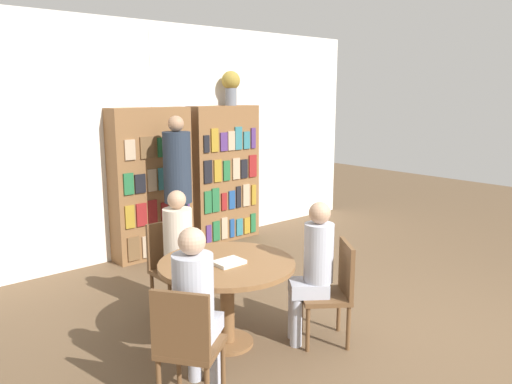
{
  "coord_description": "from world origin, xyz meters",
  "views": [
    {
      "loc": [
        -3.7,
        -1.83,
        2.12
      ],
      "look_at": [
        -0.21,
        2.18,
        1.05
      ],
      "focal_mm": 35.0,
      "sensor_mm": 36.0,
      "label": 1
    }
  ],
  "objects_px": {
    "reading_table": "(227,277)",
    "seated_reader_back": "(195,300)",
    "bookshelf_left": "(151,184)",
    "seated_reader_right": "(313,265)",
    "chair_far_side": "(334,287)",
    "bookshelf_right": "(224,174)",
    "chair_near_camera": "(187,342)",
    "seated_reader_left": "(180,246)",
    "flower_vase": "(231,85)",
    "librarian_standing": "(177,174)",
    "chair_left_side": "(171,262)"
  },
  "relations": [
    {
      "from": "bookshelf_left",
      "to": "seated_reader_right",
      "type": "distance_m",
      "value": 2.95
    },
    {
      "from": "bookshelf_right",
      "to": "chair_near_camera",
      "type": "xyz_separation_m",
      "value": [
        -2.64,
        -3.02,
        -0.48
      ]
    },
    {
      "from": "reading_table",
      "to": "chair_far_side",
      "type": "relative_size",
      "value": 1.29
    },
    {
      "from": "reading_table",
      "to": "librarian_standing",
      "type": "bearing_deg",
      "value": 68.29
    },
    {
      "from": "chair_far_side",
      "to": "chair_near_camera",
      "type": "bearing_deg",
      "value": 126.0
    },
    {
      "from": "bookshelf_left",
      "to": "seated_reader_back",
      "type": "xyz_separation_m",
      "value": [
        -1.32,
        -2.92,
        -0.25
      ]
    },
    {
      "from": "bookshelf_right",
      "to": "seated_reader_back",
      "type": "height_order",
      "value": "bookshelf_right"
    },
    {
      "from": "bookshelf_left",
      "to": "chair_near_camera",
      "type": "bearing_deg",
      "value": -115.77
    },
    {
      "from": "seated_reader_back",
      "to": "seated_reader_left",
      "type": "bearing_deg",
      "value": 116.96
    },
    {
      "from": "reading_table",
      "to": "chair_far_side",
      "type": "bearing_deg",
      "value": -36.97
    },
    {
      "from": "flower_vase",
      "to": "seated_reader_right",
      "type": "relative_size",
      "value": 0.39
    },
    {
      "from": "bookshelf_right",
      "to": "reading_table",
      "type": "height_order",
      "value": "bookshelf_right"
    },
    {
      "from": "bookshelf_right",
      "to": "chair_left_side",
      "type": "xyz_separation_m",
      "value": [
        -1.88,
        -1.6,
        -0.48
      ]
    },
    {
      "from": "chair_far_side",
      "to": "seated_reader_left",
      "type": "bearing_deg",
      "value": 66.18
    },
    {
      "from": "bookshelf_left",
      "to": "chair_far_side",
      "type": "bearing_deg",
      "value": -89.85
    },
    {
      "from": "seated_reader_right",
      "to": "librarian_standing",
      "type": "xyz_separation_m",
      "value": [
        0.22,
        2.44,
        0.46
      ]
    },
    {
      "from": "bookshelf_right",
      "to": "reading_table",
      "type": "xyz_separation_m",
      "value": [
        -1.89,
        -2.5,
        -0.36
      ]
    },
    {
      "from": "chair_far_side",
      "to": "seated_reader_left",
      "type": "xyz_separation_m",
      "value": [
        -0.71,
        1.27,
        0.21
      ]
    },
    {
      "from": "reading_table",
      "to": "seated_reader_left",
      "type": "distance_m",
      "value": 0.73
    },
    {
      "from": "chair_far_side",
      "to": "chair_left_side",
      "type": "bearing_deg",
      "value": 63.0
    },
    {
      "from": "seated_reader_right",
      "to": "seated_reader_back",
      "type": "relative_size",
      "value": 0.99
    },
    {
      "from": "seated_reader_left",
      "to": "bookshelf_left",
      "type": "bearing_deg",
      "value": -110.68
    },
    {
      "from": "bookshelf_right",
      "to": "chair_near_camera",
      "type": "bearing_deg",
      "value": -131.08
    },
    {
      "from": "reading_table",
      "to": "chair_far_side",
      "type": "height_order",
      "value": "chair_far_side"
    },
    {
      "from": "chair_near_camera",
      "to": "seated_reader_left",
      "type": "height_order",
      "value": "seated_reader_left"
    },
    {
      "from": "librarian_standing",
      "to": "reading_table",
      "type": "bearing_deg",
      "value": -111.71
    },
    {
      "from": "chair_left_side",
      "to": "seated_reader_back",
      "type": "relative_size",
      "value": 0.71
    },
    {
      "from": "reading_table",
      "to": "seated_reader_back",
      "type": "bearing_deg",
      "value": -144.97
    },
    {
      "from": "reading_table",
      "to": "seated_reader_back",
      "type": "height_order",
      "value": "seated_reader_back"
    },
    {
      "from": "bookshelf_left",
      "to": "chair_near_camera",
      "type": "relative_size",
      "value": 2.2
    },
    {
      "from": "flower_vase",
      "to": "seated_reader_left",
      "type": "height_order",
      "value": "flower_vase"
    },
    {
      "from": "seated_reader_right",
      "to": "librarian_standing",
      "type": "bearing_deg",
      "value": 31.87
    },
    {
      "from": "chair_near_camera",
      "to": "librarian_standing",
      "type": "bearing_deg",
      "value": 113.56
    },
    {
      "from": "reading_table",
      "to": "chair_near_camera",
      "type": "bearing_deg",
      "value": -144.97
    },
    {
      "from": "flower_vase",
      "to": "seated_reader_back",
      "type": "bearing_deg",
      "value": -131.97
    },
    {
      "from": "chair_left_side",
      "to": "seated_reader_right",
      "type": "height_order",
      "value": "seated_reader_right"
    },
    {
      "from": "bookshelf_left",
      "to": "reading_table",
      "type": "height_order",
      "value": "bookshelf_left"
    },
    {
      "from": "bookshelf_right",
      "to": "seated_reader_right",
      "type": "xyz_separation_m",
      "value": [
        -1.31,
        -2.94,
        -0.27
      ]
    },
    {
      "from": "bookshelf_left",
      "to": "seated_reader_back",
      "type": "relative_size",
      "value": 1.56
    },
    {
      "from": "librarian_standing",
      "to": "chair_far_side",
      "type": "bearing_deg",
      "value": -91.62
    },
    {
      "from": "flower_vase",
      "to": "seated_reader_back",
      "type": "relative_size",
      "value": 0.39
    },
    {
      "from": "reading_table",
      "to": "chair_left_side",
      "type": "distance_m",
      "value": 0.92
    },
    {
      "from": "reading_table",
      "to": "seated_reader_left",
      "type": "height_order",
      "value": "seated_reader_left"
    },
    {
      "from": "reading_table",
      "to": "librarian_standing",
      "type": "height_order",
      "value": "librarian_standing"
    },
    {
      "from": "flower_vase",
      "to": "chair_far_side",
      "type": "bearing_deg",
      "value": -113.22
    },
    {
      "from": "chair_far_side",
      "to": "seated_reader_back",
      "type": "bearing_deg",
      "value": 121.53
    },
    {
      "from": "seated_reader_right",
      "to": "flower_vase",
      "type": "bearing_deg",
      "value": 10.67
    },
    {
      "from": "chair_near_camera",
      "to": "seated_reader_right",
      "type": "relative_size",
      "value": 0.71
    },
    {
      "from": "seated_reader_back",
      "to": "chair_near_camera",
      "type": "bearing_deg",
      "value": -90.0
    },
    {
      "from": "reading_table",
      "to": "seated_reader_right",
      "type": "height_order",
      "value": "seated_reader_right"
    }
  ]
}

